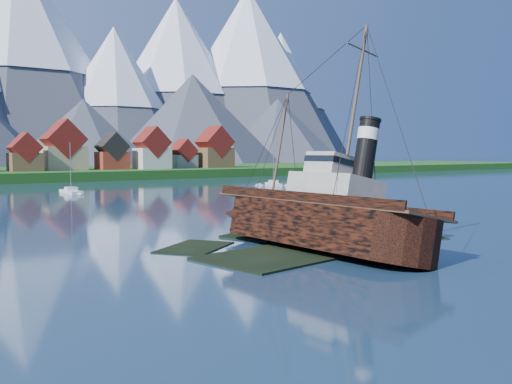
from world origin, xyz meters
TOP-DOWN VIEW (x-y plane):
  - ground at (0.00, 0.00)m, footprint 1400.00×1400.00m
  - shoal at (1.78, 2.15)m, footprint 31.71×21.24m
  - tugboat_wreck at (-0.49, -0.10)m, footprint 6.50×28.01m
  - sailboat_d at (57.80, 79.63)m, footprint 6.02×9.70m
  - sailboat_e at (4.93, 84.05)m, footprint 2.93×10.19m

SIDE VIEW (x-z plane):
  - shoal at x=1.78m, z-range -0.92..0.22m
  - ground at x=0.00m, z-range 0.00..0.00m
  - sailboat_e at x=4.93m, z-range -5.60..6.11m
  - sailboat_d at x=57.80m, z-range -6.21..6.81m
  - tugboat_wreck at x=-0.49m, z-range -8.30..13.90m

